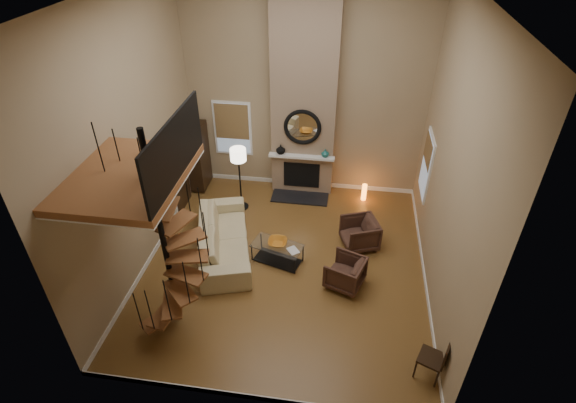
# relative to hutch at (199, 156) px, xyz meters

# --- Properties ---
(ground) EXTENTS (6.00, 6.50, 0.01)m
(ground) POSITION_rel_hutch_xyz_m (2.76, -2.76, -0.95)
(ground) COLOR olive
(ground) RESTS_ON ground
(back_wall) EXTENTS (6.00, 0.02, 5.50)m
(back_wall) POSITION_rel_hutch_xyz_m (2.76, 0.49, 1.80)
(back_wall) COLOR tan
(back_wall) RESTS_ON ground
(front_wall) EXTENTS (6.00, 0.02, 5.50)m
(front_wall) POSITION_rel_hutch_xyz_m (2.76, -6.01, 1.80)
(front_wall) COLOR tan
(front_wall) RESTS_ON ground
(left_wall) EXTENTS (0.02, 6.50, 5.50)m
(left_wall) POSITION_rel_hutch_xyz_m (-0.24, -2.76, 1.80)
(left_wall) COLOR tan
(left_wall) RESTS_ON ground
(right_wall) EXTENTS (0.02, 6.50, 5.50)m
(right_wall) POSITION_rel_hutch_xyz_m (5.76, -2.76, 1.80)
(right_wall) COLOR tan
(right_wall) RESTS_ON ground
(baseboard_back) EXTENTS (6.00, 0.02, 0.12)m
(baseboard_back) POSITION_rel_hutch_xyz_m (2.76, 0.48, -0.89)
(baseboard_back) COLOR white
(baseboard_back) RESTS_ON ground
(baseboard_front) EXTENTS (6.00, 0.02, 0.12)m
(baseboard_front) POSITION_rel_hutch_xyz_m (2.76, -6.00, -0.89)
(baseboard_front) COLOR white
(baseboard_front) RESTS_ON ground
(baseboard_left) EXTENTS (0.02, 6.50, 0.12)m
(baseboard_left) POSITION_rel_hutch_xyz_m (-0.23, -2.76, -0.89)
(baseboard_left) COLOR white
(baseboard_left) RESTS_ON ground
(baseboard_right) EXTENTS (0.02, 6.50, 0.12)m
(baseboard_right) POSITION_rel_hutch_xyz_m (5.75, -2.76, -0.89)
(baseboard_right) COLOR white
(baseboard_right) RESTS_ON ground
(chimney_breast) EXTENTS (1.60, 0.38, 5.50)m
(chimney_breast) POSITION_rel_hutch_xyz_m (2.76, 0.30, 1.80)
(chimney_breast) COLOR #8B725A
(chimney_breast) RESTS_ON ground
(hearth) EXTENTS (1.50, 0.60, 0.04)m
(hearth) POSITION_rel_hutch_xyz_m (2.76, -0.19, -0.93)
(hearth) COLOR black
(hearth) RESTS_ON ground
(firebox) EXTENTS (0.95, 0.02, 0.72)m
(firebox) POSITION_rel_hutch_xyz_m (2.76, 0.10, -0.40)
(firebox) COLOR black
(firebox) RESTS_ON chimney_breast
(mantel) EXTENTS (1.70, 0.18, 0.06)m
(mantel) POSITION_rel_hutch_xyz_m (2.76, 0.02, 0.20)
(mantel) COLOR white
(mantel) RESTS_ON chimney_breast
(mirror_frame) EXTENTS (0.94, 0.10, 0.94)m
(mirror_frame) POSITION_rel_hutch_xyz_m (2.76, 0.08, 1.00)
(mirror_frame) COLOR black
(mirror_frame) RESTS_ON chimney_breast
(mirror_disc) EXTENTS (0.80, 0.01, 0.80)m
(mirror_disc) POSITION_rel_hutch_xyz_m (2.76, 0.09, 1.00)
(mirror_disc) COLOR white
(mirror_disc) RESTS_ON chimney_breast
(vase_left) EXTENTS (0.24, 0.24, 0.25)m
(vase_left) POSITION_rel_hutch_xyz_m (2.21, 0.06, 0.35)
(vase_left) COLOR black
(vase_left) RESTS_ON mantel
(vase_right) EXTENTS (0.20, 0.20, 0.21)m
(vase_right) POSITION_rel_hutch_xyz_m (3.36, 0.06, 0.33)
(vase_right) COLOR #1A5E5B
(vase_right) RESTS_ON mantel
(window_back) EXTENTS (1.02, 0.06, 1.52)m
(window_back) POSITION_rel_hutch_xyz_m (0.86, 0.46, 0.67)
(window_back) COLOR white
(window_back) RESTS_ON back_wall
(window_right) EXTENTS (0.06, 1.02, 1.52)m
(window_right) POSITION_rel_hutch_xyz_m (5.74, -0.76, 0.68)
(window_right) COLOR white
(window_right) RESTS_ON right_wall
(entry_door) EXTENTS (0.10, 1.05, 2.16)m
(entry_door) POSITION_rel_hutch_xyz_m (-0.19, -0.96, 0.10)
(entry_door) COLOR white
(entry_door) RESTS_ON ground
(loft) EXTENTS (1.70, 2.20, 1.09)m
(loft) POSITION_rel_hutch_xyz_m (0.72, -4.56, 2.29)
(loft) COLOR brown
(loft) RESTS_ON left_wall
(spiral_stair) EXTENTS (1.47, 1.47, 4.06)m
(spiral_stair) POSITION_rel_hutch_xyz_m (0.98, -4.55, 0.83)
(spiral_stair) COLOR black
(spiral_stair) RESTS_ON ground
(hutch) EXTENTS (0.37, 0.80, 1.78)m
(hutch) POSITION_rel_hutch_xyz_m (0.00, 0.00, 0.00)
(hutch) COLOR black
(hutch) RESTS_ON ground
(sofa) EXTENTS (1.78, 2.89, 0.79)m
(sofa) POSITION_rel_hutch_xyz_m (1.32, -2.53, -0.55)
(sofa) COLOR #CBBC8D
(sofa) RESTS_ON ground
(armchair_near) EXTENTS (0.99, 0.97, 0.70)m
(armchair_near) POSITION_rel_hutch_xyz_m (4.41, -1.88, -0.60)
(armchair_near) COLOR #462B20
(armchair_near) RESTS_ON ground
(armchair_far) EXTENTS (0.92, 0.91, 0.66)m
(armchair_far) POSITION_rel_hutch_xyz_m (4.14, -3.25, -0.60)
(armchair_far) COLOR #462B20
(armchair_far) RESTS_ON ground
(coffee_table) EXTENTS (1.21, 0.84, 0.43)m
(coffee_table) POSITION_rel_hutch_xyz_m (2.58, -2.70, -0.67)
(coffee_table) COLOR silver
(coffee_table) RESTS_ON ground
(bowl) EXTENTS (0.42, 0.42, 0.10)m
(bowl) POSITION_rel_hutch_xyz_m (2.58, -2.65, -0.45)
(bowl) COLOR orange
(bowl) RESTS_ON coffee_table
(book) EXTENTS (0.32, 0.33, 0.03)m
(book) POSITION_rel_hutch_xyz_m (2.93, -2.85, -0.49)
(book) COLOR gray
(book) RESTS_ON coffee_table
(floor_lamp) EXTENTS (0.39, 0.39, 1.71)m
(floor_lamp) POSITION_rel_hutch_xyz_m (1.32, -0.81, 0.46)
(floor_lamp) COLOR black
(floor_lamp) RESTS_ON ground
(accent_lamp) EXTENTS (0.13, 0.13, 0.46)m
(accent_lamp) POSITION_rel_hutch_xyz_m (4.45, -0.03, -0.70)
(accent_lamp) COLOR orange
(accent_lamp) RESTS_ON ground
(side_chair) EXTENTS (0.54, 0.52, 0.92)m
(side_chair) POSITION_rel_hutch_xyz_m (5.65, -5.15, -0.42)
(side_chair) COLOR black
(side_chair) RESTS_ON ground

